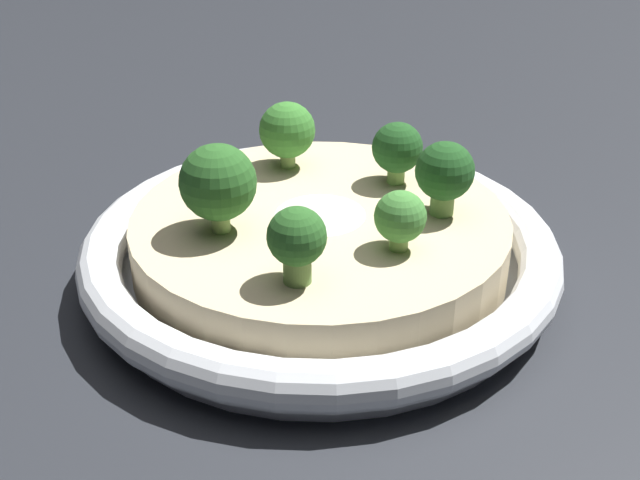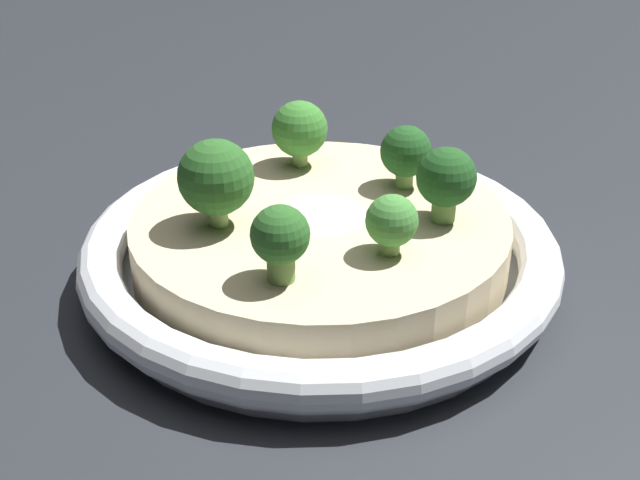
% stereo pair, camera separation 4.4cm
% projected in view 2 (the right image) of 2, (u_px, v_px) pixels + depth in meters
% --- Properties ---
extents(ground_plane, '(6.00, 6.00, 0.00)m').
position_uv_depth(ground_plane, '(320.00, 277.00, 0.45)').
color(ground_plane, '#23262B').
extents(risotto_bowl, '(0.26, 0.26, 0.04)m').
position_uv_depth(risotto_bowl, '(320.00, 247.00, 0.44)').
color(risotto_bowl, silver).
rests_on(risotto_bowl, ground_plane).
extents(cheese_sprinkle, '(0.05, 0.05, 0.01)m').
position_uv_depth(cheese_sprinkle, '(317.00, 206.00, 0.43)').
color(cheese_sprinkle, white).
rests_on(cheese_sprinkle, risotto_bowl).
extents(broccoli_front_right, '(0.03, 0.03, 0.04)m').
position_uv_depth(broccoli_front_right, '(300.00, 130.00, 0.48)').
color(broccoli_front_right, '#84A856').
rests_on(broccoli_front_right, risotto_bowl).
extents(broccoli_front, '(0.03, 0.03, 0.04)m').
position_uv_depth(broccoli_front, '(406.00, 153.00, 0.45)').
color(broccoli_front, '#759E4C').
rests_on(broccoli_front, risotto_bowl).
extents(broccoli_front_left, '(0.03, 0.03, 0.04)m').
position_uv_depth(broccoli_front_left, '(446.00, 180.00, 0.42)').
color(broccoli_front_left, '#668E47').
rests_on(broccoli_front_left, risotto_bowl).
extents(broccoli_right, '(0.04, 0.04, 0.05)m').
position_uv_depth(broccoli_right, '(216.00, 178.00, 0.41)').
color(broccoli_right, '#84A856').
rests_on(broccoli_right, risotto_bowl).
extents(broccoli_left, '(0.03, 0.03, 0.03)m').
position_uv_depth(broccoli_left, '(392.00, 222.00, 0.39)').
color(broccoli_left, '#759E4C').
rests_on(broccoli_left, risotto_bowl).
extents(broccoli_back_left, '(0.03, 0.03, 0.04)m').
position_uv_depth(broccoli_back_left, '(280.00, 238.00, 0.37)').
color(broccoli_back_left, '#668E47').
rests_on(broccoli_back_left, risotto_bowl).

